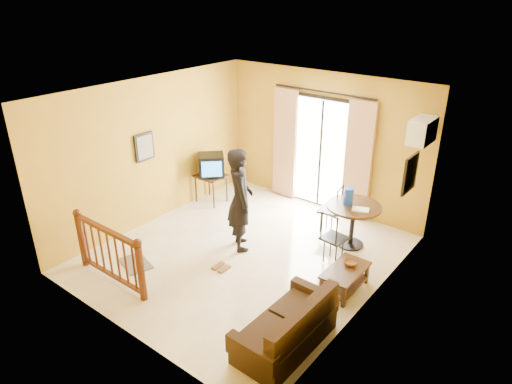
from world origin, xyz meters
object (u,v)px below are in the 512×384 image
Objects in this scene: dining_table at (353,214)px; sofa at (288,330)px; television at (211,165)px; coffee_table at (345,276)px; standing_person at (240,200)px.

dining_table reaches higher than sofa.
sofa is (3.71, -2.58, -0.57)m from television.
standing_person is (-2.07, 0.02, 0.67)m from coffee_table.
sofa is at bearing -79.06° from dining_table.
television is 0.37× the size of standing_person.
coffee_table is at bearing -60.70° from television.
television is at bearing 146.12° from sofa.
coffee_table is (0.54, -1.26, -0.38)m from dining_table.
television is at bearing 9.54° from standing_person.
sofa is (0.54, -2.79, -0.36)m from dining_table.
sofa is (-0.00, -1.53, 0.02)m from coffee_table.
dining_table is (3.18, 0.21, -0.22)m from television.
television is at bearing -176.20° from dining_table.
coffee_table is 0.46× the size of standing_person.
television is 1.94m from standing_person.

